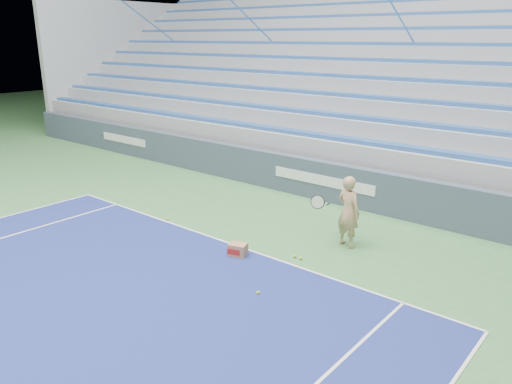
% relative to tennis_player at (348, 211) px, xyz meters
% --- Properties ---
extents(sponsor_barrier, '(30.00, 0.32, 1.10)m').
position_rel_tennis_player_xyz_m(sponsor_barrier, '(-2.09, 2.44, -0.24)').
color(sponsor_barrier, '#394657').
rests_on(sponsor_barrier, ground).
extents(bleachers, '(31.00, 9.15, 7.30)m').
position_rel_tennis_player_xyz_m(bleachers, '(-2.10, 8.16, 1.56)').
color(bleachers, '#95989D').
rests_on(bleachers, ground).
extents(tennis_player, '(0.92, 0.86, 1.58)m').
position_rel_tennis_player_xyz_m(tennis_player, '(0.00, 0.00, 0.00)').
color(tennis_player, tan).
rests_on(tennis_player, ground).
extents(ball_box, '(0.43, 0.38, 0.27)m').
position_rel_tennis_player_xyz_m(ball_box, '(-1.47, -1.92, -0.66)').
color(ball_box, '#9E704C').
rests_on(ball_box, ground).
extents(tennis_ball_0, '(0.07, 0.07, 0.07)m').
position_rel_tennis_player_xyz_m(tennis_ball_0, '(-0.35, -1.24, -0.76)').
color(tennis_ball_0, '#A4D22B').
rests_on(tennis_ball_0, ground).
extents(tennis_ball_1, '(0.07, 0.07, 0.07)m').
position_rel_tennis_player_xyz_m(tennis_ball_1, '(-0.10, -2.91, -0.76)').
color(tennis_ball_1, '#A4D22B').
rests_on(tennis_ball_1, ground).
extents(tennis_ball_2, '(0.07, 0.07, 0.07)m').
position_rel_tennis_player_xyz_m(tennis_ball_2, '(-4.24, -1.46, -0.76)').
color(tennis_ball_2, '#A4D22B').
rests_on(tennis_ball_2, ground).
extents(tennis_ball_3, '(0.07, 0.07, 0.07)m').
position_rel_tennis_player_xyz_m(tennis_ball_3, '(-0.50, -1.23, -0.76)').
color(tennis_ball_3, '#A4D22B').
rests_on(tennis_ball_3, ground).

